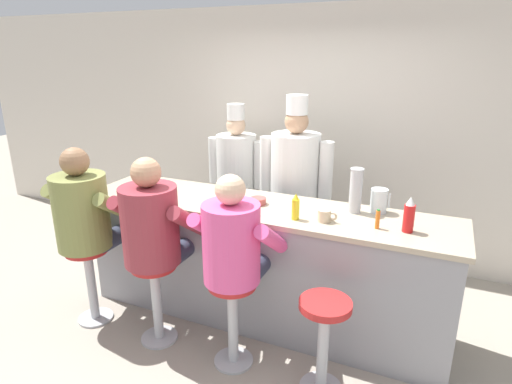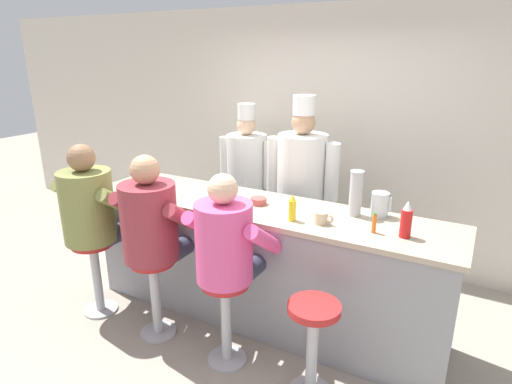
% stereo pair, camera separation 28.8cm
% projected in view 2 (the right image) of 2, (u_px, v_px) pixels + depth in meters
% --- Properties ---
extents(ground_plane, '(20.00, 20.00, 0.00)m').
position_uv_depth(ground_plane, '(241.00, 337.00, 3.51)').
color(ground_plane, '#9E9384').
extents(wall_back, '(10.00, 0.06, 2.70)m').
position_uv_depth(wall_back, '(328.00, 137.00, 4.64)').
color(wall_back, beige).
rests_on(wall_back, ground_plane).
extents(diner_counter, '(3.11, 0.70, 1.04)m').
position_uv_depth(diner_counter, '(262.00, 263.00, 3.64)').
color(diner_counter, gray).
rests_on(diner_counter, ground_plane).
extents(ketchup_bottle_red, '(0.08, 0.08, 0.26)m').
position_uv_depth(ketchup_bottle_red, '(406.00, 221.00, 2.85)').
color(ketchup_bottle_red, red).
rests_on(ketchup_bottle_red, diner_counter).
extents(mustard_bottle_yellow, '(0.06, 0.06, 0.20)m').
position_uv_depth(mustard_bottle_yellow, '(292.00, 209.00, 3.14)').
color(mustard_bottle_yellow, yellow).
rests_on(mustard_bottle_yellow, diner_counter).
extents(hot_sauce_bottle_orange, '(0.03, 0.03, 0.14)m').
position_uv_depth(hot_sauce_bottle_orange, '(374.00, 223.00, 2.93)').
color(hot_sauce_bottle_orange, orange).
rests_on(hot_sauce_bottle_orange, diner_counter).
extents(water_pitcher_clear, '(0.15, 0.13, 0.19)m').
position_uv_depth(water_pitcher_clear, '(380.00, 204.00, 3.22)').
color(water_pitcher_clear, silver).
rests_on(water_pitcher_clear, diner_counter).
extents(breakfast_plate, '(0.27, 0.27, 0.05)m').
position_uv_depth(breakfast_plate, '(148.00, 183.00, 4.02)').
color(breakfast_plate, white).
rests_on(breakfast_plate, diner_counter).
extents(cereal_bowl, '(0.13, 0.13, 0.05)m').
position_uv_depth(cereal_bowl, '(259.00, 201.00, 3.50)').
color(cereal_bowl, '#B24C47').
rests_on(cereal_bowl, diner_counter).
extents(coffee_mug_tan, '(0.14, 0.10, 0.09)m').
position_uv_depth(coffee_mug_tan, '(322.00, 218.00, 3.09)').
color(coffee_mug_tan, beige).
rests_on(coffee_mug_tan, diner_counter).
extents(cup_stack_steel, '(0.10, 0.10, 0.35)m').
position_uv_depth(cup_stack_steel, '(356.00, 193.00, 3.21)').
color(cup_stack_steel, '#B7BABF').
rests_on(cup_stack_steel, diner_counter).
extents(diner_seated_olive, '(0.66, 0.65, 1.53)m').
position_uv_depth(diner_seated_olive, '(92.00, 210.00, 3.60)').
color(diner_seated_olive, '#B2B5BA').
rests_on(diner_seated_olive, ground_plane).
extents(diner_seated_maroon, '(0.65, 0.64, 1.52)m').
position_uv_depth(diner_seated_maroon, '(153.00, 226.00, 3.29)').
color(diner_seated_maroon, '#B2B5BA').
rests_on(diner_seated_maroon, ground_plane).
extents(diner_seated_pink, '(0.61, 0.60, 1.47)m').
position_uv_depth(diner_seated_pink, '(227.00, 247.00, 2.99)').
color(diner_seated_pink, '#B2B5BA').
rests_on(diner_seated_pink, ground_plane).
extents(empty_stool_round, '(0.35, 0.35, 0.70)m').
position_uv_depth(empty_stool_round, '(313.00, 335.00, 2.79)').
color(empty_stool_round, '#B2B5BA').
rests_on(empty_stool_round, ground_plane).
extents(cook_in_whites_near, '(0.67, 0.43, 1.71)m').
position_uv_depth(cook_in_whites_near, '(247.00, 175.00, 4.69)').
color(cook_in_whites_near, '#232328').
rests_on(cook_in_whites_near, ground_plane).
extents(cook_in_whites_far, '(0.73, 0.47, 1.86)m').
position_uv_depth(cook_in_whites_far, '(301.00, 184.00, 4.08)').
color(cook_in_whites_far, '#232328').
rests_on(cook_in_whites_far, ground_plane).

